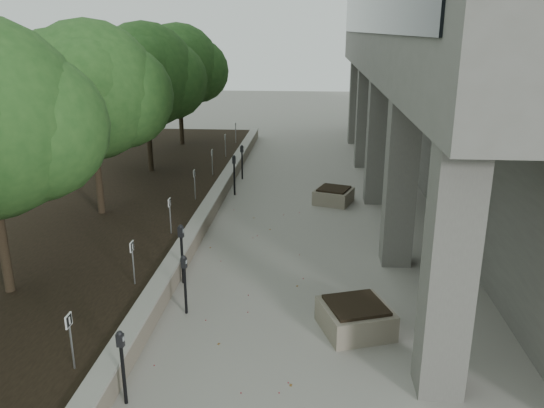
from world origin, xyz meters
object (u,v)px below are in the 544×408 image
(crabapple_tree_3, at_px, (93,120))
(planter_back, at_px, (334,195))
(crabapple_tree_4, at_px, (146,98))
(planter_front, at_px, (355,317))
(parking_meter_4, at_px, (234,175))
(parking_meter_3, at_px, (182,254))
(crabapple_tree_5, at_px, (179,85))
(parking_meter_5, at_px, (242,162))
(parking_meter_1, at_px, (123,368))
(parking_meter_2, at_px, (185,285))

(crabapple_tree_3, bearing_deg, planter_back, 21.74)
(crabapple_tree_3, height_order, crabapple_tree_4, same)
(crabapple_tree_4, bearing_deg, planter_front, -55.84)
(crabapple_tree_4, distance_m, parking_meter_4, 4.49)
(planter_back, bearing_deg, parking_meter_3, -119.64)
(crabapple_tree_4, xyz_separation_m, parking_meter_3, (3.25, -8.57, -2.41))
(crabapple_tree_4, bearing_deg, crabapple_tree_5, 90.00)
(crabapple_tree_4, relative_size, parking_meter_5, 4.07)
(parking_meter_1, bearing_deg, parking_meter_2, 91.92)
(parking_meter_5, xyz_separation_m, planter_front, (3.59, -10.80, -0.38))
(crabapple_tree_3, xyz_separation_m, crabapple_tree_5, (0.00, 10.00, 0.00))
(crabapple_tree_4, xyz_separation_m, parking_meter_2, (3.63, -9.93, -2.48))
(planter_front, bearing_deg, crabapple_tree_4, 124.16)
(planter_front, xyz_separation_m, planter_back, (-0.18, 8.05, -0.02))
(crabapple_tree_5, height_order, parking_meter_2, crabapple_tree_5)
(crabapple_tree_5, distance_m, planter_back, 10.38)
(parking_meter_1, distance_m, planter_back, 11.05)
(parking_meter_5, height_order, planter_back, parking_meter_5)
(crabapple_tree_4, distance_m, planter_front, 12.80)
(crabapple_tree_3, height_order, planter_front, crabapple_tree_3)
(planter_front, bearing_deg, parking_meter_5, 108.39)
(parking_meter_2, relative_size, parking_meter_5, 0.95)
(parking_meter_1, distance_m, parking_meter_4, 11.13)
(crabapple_tree_4, bearing_deg, planter_back, -18.45)
(crabapple_tree_3, bearing_deg, parking_meter_5, 58.06)
(parking_meter_2, relative_size, planter_front, 1.04)
(parking_meter_2, xyz_separation_m, parking_meter_3, (-0.38, 1.36, 0.07))
(planter_front, bearing_deg, parking_meter_2, 173.29)
(crabapple_tree_3, relative_size, parking_meter_1, 4.28)
(parking_meter_1, bearing_deg, planter_front, 41.40)
(parking_meter_2, height_order, planter_front, parking_meter_2)
(parking_meter_1, relative_size, planter_front, 1.04)
(parking_meter_2, bearing_deg, parking_meter_3, 121.31)
(planter_back, bearing_deg, crabapple_tree_4, 161.55)
(crabapple_tree_3, height_order, parking_meter_2, crabapple_tree_3)
(parking_meter_5, bearing_deg, parking_meter_2, -74.72)
(parking_meter_1, height_order, planter_front, parking_meter_1)
(parking_meter_4, distance_m, parking_meter_5, 2.11)
(crabapple_tree_4, xyz_separation_m, parking_meter_5, (3.41, 0.48, -2.45))
(crabapple_tree_4, xyz_separation_m, crabapple_tree_5, (0.00, 5.00, 0.00))
(crabapple_tree_5, xyz_separation_m, planter_front, (7.01, -15.33, -2.84))
(crabapple_tree_4, bearing_deg, parking_meter_2, -69.90)
(parking_meter_4, relative_size, planter_back, 1.27)
(parking_meter_5, distance_m, planter_front, 11.39)
(parking_meter_4, height_order, parking_meter_5, parking_meter_4)
(parking_meter_3, xyz_separation_m, parking_meter_4, (0.17, 6.93, 0.00))
(crabapple_tree_4, height_order, planter_back, crabapple_tree_4)
(parking_meter_2, distance_m, planter_front, 3.41)
(crabapple_tree_4, relative_size, crabapple_tree_5, 1.00)
(crabapple_tree_3, bearing_deg, parking_meter_2, -53.60)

